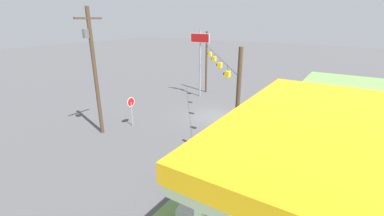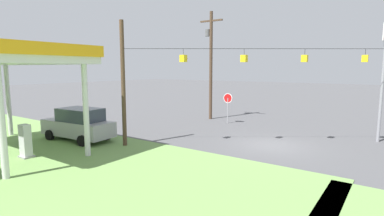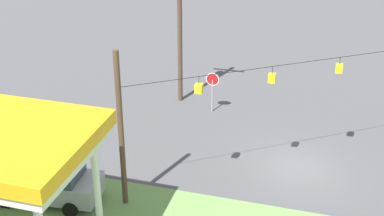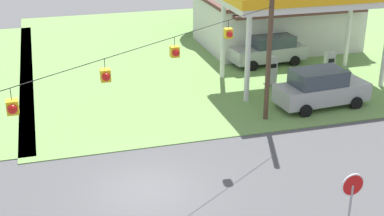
{
  "view_description": "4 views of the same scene",
  "coord_description": "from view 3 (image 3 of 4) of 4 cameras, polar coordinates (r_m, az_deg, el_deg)",
  "views": [
    {
      "loc": [
        19.79,
        10.14,
        8.59
      ],
      "look_at": [
        4.82,
        0.56,
        2.4
      ],
      "focal_mm": 24.0,
      "sensor_mm": 36.0,
      "label": 1
    },
    {
      "loc": [
        -6.03,
        16.83,
        4.54
      ],
      "look_at": [
        4.21,
        2.17,
        2.16
      ],
      "focal_mm": 28.0,
      "sensor_mm": 36.0,
      "label": 2
    },
    {
      "loc": [
        -1.23,
        23.01,
        14.34
      ],
      "look_at": [
        5.21,
        0.65,
        2.92
      ],
      "focal_mm": 50.0,
      "sensor_mm": 36.0,
      "label": 3
    },
    {
      "loc": [
        -3.28,
        -17.45,
        10.64
      ],
      "look_at": [
        2.01,
        0.77,
        2.86
      ],
      "focal_mm": 50.0,
      "sensor_mm": 36.0,
      "label": 4
    }
  ],
  "objects": [
    {
      "name": "ground_plane",
      "position": [
        27.14,
        11.09,
        -6.31
      ],
      "size": [
        160.0,
        160.0,
        0.0
      ],
      "primitive_type": "plane",
      "color": "#4C4C4F"
    },
    {
      "name": "signal_span_gantry",
      "position": [
        25.28,
        11.86,
        1.34
      ],
      "size": [
        14.35,
        10.24,
        7.23
      ],
      "color": "#4C3828",
      "rests_on": "ground"
    },
    {
      "name": "stop_sign_roadside",
      "position": [
        31.38,
        2.19,
        2.59
      ],
      "size": [
        0.8,
        0.08,
        2.5
      ],
      "rotation": [
        0.0,
        0.0,
        3.14
      ],
      "color": "#99999E",
      "rests_on": "ground"
    },
    {
      "name": "utility_pole_main",
      "position": [
        31.73,
        -1.4,
        9.54
      ],
      "size": [
        2.2,
        0.44,
        9.42
      ],
      "color": "#4C3828",
      "rests_on": "ground"
    },
    {
      "name": "car_at_pumps_front",
      "position": [
        24.72,
        -15.21,
        -7.44
      ],
      "size": [
        5.03,
        2.39,
        2.07
      ],
      "rotation": [
        0.0,
        0.0,
        0.08
      ],
      "color": "#9E9EA3",
      "rests_on": "ground"
    }
  ]
}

